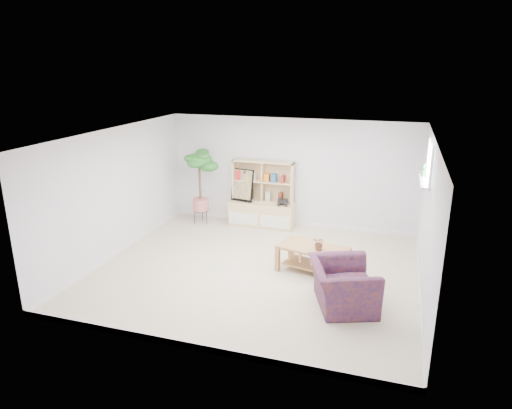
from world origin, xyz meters
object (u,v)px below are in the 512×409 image
(coffee_table, at_px, (313,259))
(floor_tree, at_px, (200,187))
(armchair, at_px, (343,282))
(storage_unit, at_px, (262,194))

(coffee_table, distance_m, floor_tree, 3.46)
(coffee_table, xyz_separation_m, armchair, (0.64, -1.02, 0.15))
(storage_unit, height_order, armchair, storage_unit)
(floor_tree, bearing_deg, storage_unit, 10.36)
(storage_unit, bearing_deg, coffee_table, -52.66)
(coffee_table, distance_m, armchair, 1.21)
(storage_unit, relative_size, armchair, 1.40)
(coffee_table, bearing_deg, armchair, -44.02)
(floor_tree, xyz_separation_m, armchair, (3.56, -2.79, -0.46))
(coffee_table, xyz_separation_m, floor_tree, (-2.91, 1.77, 0.61))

